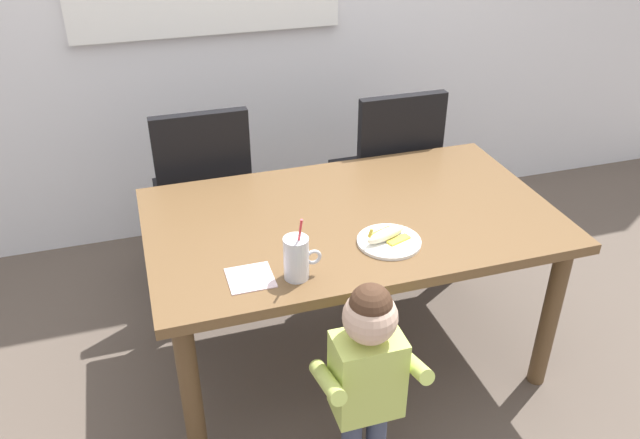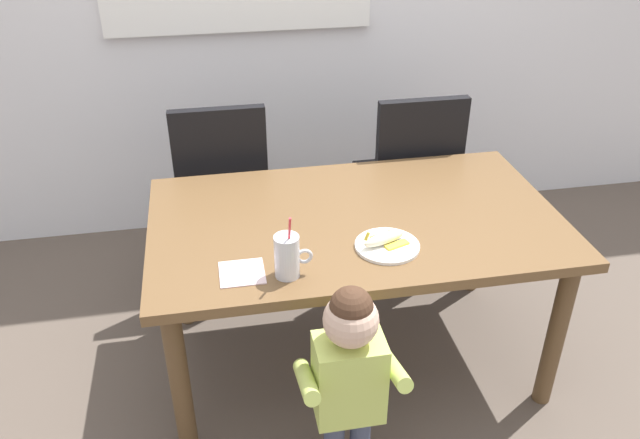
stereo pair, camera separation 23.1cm
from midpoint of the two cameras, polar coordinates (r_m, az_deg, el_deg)
name	(u,v)px [view 2 (the right image)]	position (r m, az deg, el deg)	size (l,w,h in m)	color
ground_plane	(351,356)	(2.88, 5.14, -12.09)	(24.00, 24.00, 0.00)	brown
dining_table	(355,236)	(2.49, 5.81, -1.54)	(1.56, 0.92, 0.71)	brown
dining_chair_left	(222,183)	(3.07, -6.60, 3.21)	(0.44, 0.45, 0.96)	black
dining_chair_right	(410,172)	(3.19, 10.12, 4.11)	(0.44, 0.44, 0.96)	black
toddler_standing	(349,370)	(2.06, 5.93, -13.30)	(0.33, 0.24, 0.84)	#3F4760
milk_cup	(287,258)	(2.08, 0.24, -3.58)	(0.13, 0.09, 0.25)	silver
snack_plate	(387,246)	(2.28, 8.90, -2.42)	(0.23, 0.23, 0.01)	white
peeled_banana	(385,239)	(2.27, 8.70, -1.78)	(0.18, 0.13, 0.07)	#F4EAC6
paper_napkin	(242,273)	(2.13, -3.91, -4.86)	(0.15, 0.15, 0.00)	silver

